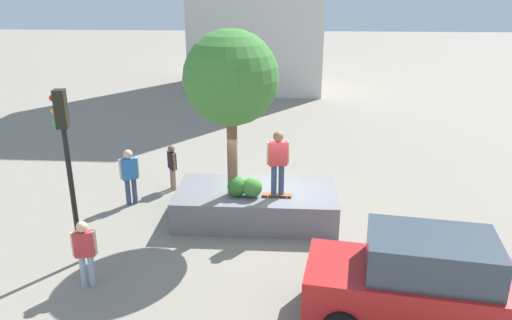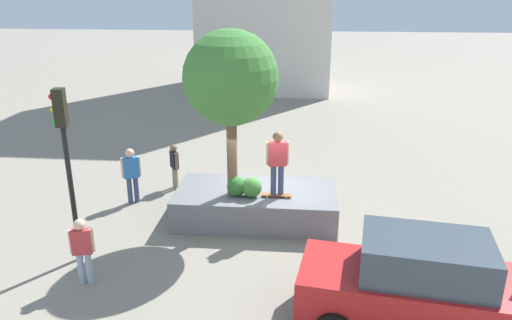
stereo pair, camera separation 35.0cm
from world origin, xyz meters
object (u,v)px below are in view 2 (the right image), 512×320
(skateboard, at_px, (277,195))
(traffic_light_corner, at_px, (65,147))
(skateboarder, at_px, (277,159))
(passerby_with_bag, at_px, (174,163))
(planter_ledge, at_px, (256,204))
(bystander_watching, at_px, (131,172))
(plaza_tree, at_px, (231,79))
(pedestrian_crossing, at_px, (82,247))
(sedan_parked, at_px, (414,283))

(skateboard, distance_m, traffic_light_corner, 5.54)
(skateboarder, relative_size, passerby_with_bag, 1.18)
(traffic_light_corner, height_order, passerby_with_bag, traffic_light_corner)
(passerby_with_bag, bearing_deg, skateboard, 145.09)
(planter_ledge, distance_m, bystander_watching, 3.97)
(planter_ledge, distance_m, passerby_with_bag, 3.51)
(planter_ledge, bearing_deg, plaza_tree, 27.27)
(pedestrian_crossing, distance_m, bystander_watching, 4.35)
(sedan_parked, xyz_separation_m, pedestrian_crossing, (6.94, -0.88, -0.08))
(planter_ledge, xyz_separation_m, pedestrian_crossing, (3.51, 3.56, 0.47))
(skateboarder, distance_m, traffic_light_corner, 5.26)
(plaza_tree, relative_size, skateboard, 5.56)
(plaza_tree, distance_m, bystander_watching, 4.60)
(traffic_light_corner, xyz_separation_m, passerby_with_bag, (-1.25, -4.58, -2.02))
(plaza_tree, distance_m, passerby_with_bag, 4.55)
(traffic_light_corner, xyz_separation_m, pedestrian_crossing, (-0.59, 0.99, -1.98))
(plaza_tree, xyz_separation_m, traffic_light_corner, (3.48, 2.26, -1.19))
(traffic_light_corner, relative_size, pedestrian_crossing, 2.66)
(traffic_light_corner, bearing_deg, plaza_tree, -147.05)
(skateboarder, distance_m, passerby_with_bag, 4.37)
(plaza_tree, height_order, passerby_with_bag, plaza_tree)
(traffic_light_corner, distance_m, pedestrian_crossing, 2.29)
(planter_ledge, relative_size, bystander_watching, 2.58)
(plaza_tree, bearing_deg, skateboard, 175.62)
(plaza_tree, height_order, skateboarder, plaza_tree)
(skateboarder, bearing_deg, plaza_tree, -4.38)
(plaza_tree, height_order, sedan_parked, plaza_tree)
(skateboard, distance_m, bystander_watching, 4.62)
(skateboarder, xyz_separation_m, pedestrian_crossing, (4.12, 3.15, -1.07))
(pedestrian_crossing, xyz_separation_m, bystander_watching, (0.35, -4.33, 0.09))
(plaza_tree, xyz_separation_m, skateboarder, (-1.23, 0.09, -2.10))
(traffic_light_corner, bearing_deg, bystander_watching, -94.20)
(skateboard, bearing_deg, passerby_with_bag, -34.91)
(sedan_parked, bearing_deg, skateboarder, -54.98)
(planter_ledge, bearing_deg, skateboarder, 145.95)
(planter_ledge, bearing_deg, sedan_parked, 127.71)
(plaza_tree, relative_size, passerby_with_bag, 2.96)
(skateboard, relative_size, pedestrian_crossing, 0.51)
(plaza_tree, distance_m, skateboarder, 2.43)
(passerby_with_bag, distance_m, pedestrian_crossing, 5.61)
(pedestrian_crossing, bearing_deg, sedan_parked, 172.78)
(skateboard, xyz_separation_m, pedestrian_crossing, (4.12, 3.15, -0.03))
(skateboard, relative_size, passerby_with_bag, 0.53)
(plaza_tree, relative_size, sedan_parked, 1.01)
(planter_ledge, height_order, bystander_watching, bystander_watching)
(planter_ledge, distance_m, skateboard, 0.89)
(sedan_parked, bearing_deg, planter_ledge, -52.29)
(plaza_tree, xyz_separation_m, sedan_parked, (-4.05, 4.13, -3.09))
(bystander_watching, bearing_deg, sedan_parked, 144.44)
(skateboard, xyz_separation_m, skateboarder, (-0.00, 0.00, 1.04))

